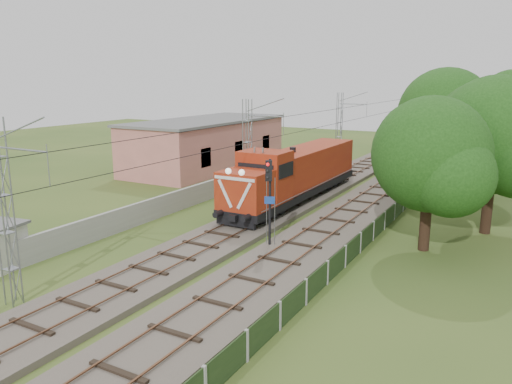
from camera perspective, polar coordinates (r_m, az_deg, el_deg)
The scene contains 14 objects.
ground at distance 27.39m, azimuth -8.23°, elevation -7.54°, with size 140.00×140.00×0.00m, color #334E1D.
track_main at distance 32.86m, azimuth -0.82°, elevation -3.58°, with size 4.20×70.00×0.45m.
track_side at distance 42.72m, azimuth 13.86°, elevation -0.09°, with size 4.20×80.00×0.45m.
catenary at distance 37.71m, azimuth -0.92°, elevation 4.57°, with size 3.31×70.00×8.00m.
boundary_wall at distance 40.18m, azimuth -5.29°, elevation 0.25°, with size 0.25×40.00×1.50m, color #9E9E99.
station_building at distance 54.36m, azimuth -5.59°, elevation 5.56°, with size 8.40×20.40×5.22m.
fence at distance 26.10m, azimuth 10.15°, elevation -7.25°, with size 0.12×32.00×1.20m.
locomotive at distance 38.54m, azimuth 4.49°, elevation 2.16°, with size 3.18×18.17×4.62m.
coach_rake at distance 92.16m, azimuth 22.60°, elevation 7.56°, with size 3.03×90.55×3.51m.
signal_post at distance 27.47m, azimuth 1.52°, elevation 0.42°, with size 0.54×0.45×5.19m.
tree_a at distance 28.71m, azimuth 19.47°, elevation 3.91°, with size 6.66×6.34×8.63m.
tree_b at distance 33.40m, azimuth 25.79°, elevation 5.73°, with size 7.51×7.16×9.74m.
tree_c at distance 44.31m, azimuth 20.88°, elevation 8.15°, with size 8.02×7.64×10.40m.
tree_d at distance 65.15m, azimuth 27.24°, elevation 8.90°, with size 8.13×7.74×10.53m.
Camera 1 is at (15.78, -20.27, 9.49)m, focal length 35.00 mm.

